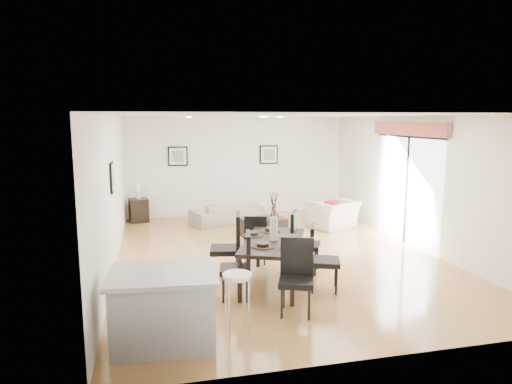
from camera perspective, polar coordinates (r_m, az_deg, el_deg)
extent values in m
plane|color=tan|center=(9.00, 2.49, -7.89)|extent=(8.00, 8.00, 0.00)
cube|color=white|center=(12.57, -2.41, 3.27)|extent=(6.00, 0.04, 2.70)
cube|color=white|center=(5.05, 15.02, -5.94)|extent=(6.00, 0.04, 2.70)
cube|color=white|center=(8.41, -17.54, -0.08)|extent=(0.04, 8.00, 2.70)
cube|color=white|center=(9.94, 19.44, 1.19)|extent=(0.04, 8.00, 2.70)
cube|color=white|center=(8.61, 2.61, 9.56)|extent=(6.00, 8.00, 0.02)
imported|color=gray|center=(11.66, -3.64, -2.58)|extent=(1.99, 1.35, 0.54)
imported|color=beige|center=(11.25, 9.63, -2.77)|extent=(1.32, 1.25, 0.68)
imported|color=#385F28|center=(12.65, 26.55, -2.32)|extent=(0.48, 0.48, 0.66)
cube|color=black|center=(7.30, 2.18, -6.23)|extent=(1.49, 1.96, 0.06)
cylinder|color=black|center=(6.70, -2.05, -10.94)|extent=(0.07, 0.07, 0.67)
cylinder|color=black|center=(8.23, 0.27, -7.08)|extent=(0.07, 0.07, 0.67)
cylinder|color=black|center=(6.60, 4.57, -11.29)|extent=(0.07, 0.07, 0.67)
cylinder|color=black|center=(8.15, 5.60, -7.30)|extent=(0.07, 0.07, 0.67)
cube|color=black|center=(6.81, -2.62, -9.63)|extent=(0.52, 0.52, 0.08)
cube|color=black|center=(6.73, -0.97, -7.36)|extent=(0.14, 0.45, 0.53)
cylinder|color=black|center=(7.06, -4.03, -11.04)|extent=(0.03, 0.03, 0.41)
cylinder|color=black|center=(7.06, -1.15, -11.02)|extent=(0.03, 0.03, 0.41)
cylinder|color=black|center=(6.74, -4.13, -12.06)|extent=(0.03, 0.03, 0.41)
cylinder|color=black|center=(6.73, -1.10, -12.05)|extent=(0.03, 0.03, 0.41)
cube|color=black|center=(7.62, -3.85, -7.22)|extent=(0.58, 0.58, 0.09)
cube|color=black|center=(7.54, -2.24, -4.96)|extent=(0.16, 0.49, 0.59)
cylinder|color=black|center=(7.89, -5.19, -8.68)|extent=(0.04, 0.04, 0.45)
cylinder|color=black|center=(7.88, -2.36, -8.69)|extent=(0.04, 0.04, 0.45)
cylinder|color=black|center=(7.53, -5.36, -9.58)|extent=(0.04, 0.04, 0.45)
cylinder|color=black|center=(7.52, -2.39, -9.58)|extent=(0.04, 0.04, 0.45)
cube|color=black|center=(7.19, 8.59, -8.61)|extent=(0.59, 0.59, 0.08)
cube|color=black|center=(7.10, 7.03, -6.36)|extent=(0.22, 0.45, 0.55)
cylinder|color=black|center=(7.10, 10.03, -10.99)|extent=(0.04, 0.04, 0.42)
cylinder|color=black|center=(7.09, 7.09, -10.94)|extent=(0.04, 0.04, 0.42)
cylinder|color=black|center=(7.44, 9.92, -10.04)|extent=(0.04, 0.04, 0.42)
cylinder|color=black|center=(7.43, 7.12, -9.99)|extent=(0.04, 0.04, 0.42)
cube|color=black|center=(7.97, 6.24, -6.65)|extent=(0.64, 0.64, 0.08)
cube|color=black|center=(7.91, 4.78, -4.48)|extent=(0.26, 0.46, 0.57)
cylinder|color=black|center=(7.85, 7.41, -8.89)|extent=(0.04, 0.04, 0.43)
cylinder|color=black|center=(7.89, 4.69, -8.75)|extent=(0.04, 0.04, 0.43)
cylinder|color=black|center=(8.20, 7.66, -8.10)|extent=(0.04, 0.04, 0.43)
cylinder|color=black|center=(8.24, 5.06, -7.97)|extent=(0.04, 0.04, 0.43)
cube|color=black|center=(6.30, 5.05, -11.09)|extent=(0.59, 0.59, 0.08)
cube|color=black|center=(6.40, 5.15, -8.03)|extent=(0.45, 0.22, 0.55)
cylinder|color=black|center=(6.24, 3.25, -13.76)|extent=(0.04, 0.04, 0.42)
cylinder|color=black|center=(6.57, 3.47, -12.55)|extent=(0.04, 0.04, 0.42)
cylinder|color=black|center=(6.23, 6.65, -13.86)|extent=(0.04, 0.04, 0.42)
cylinder|color=black|center=(6.56, 6.69, -12.63)|extent=(0.04, 0.04, 0.42)
cube|color=black|center=(8.47, 0.06, -6.11)|extent=(0.51, 0.51, 0.07)
cube|color=black|center=(8.23, -0.04, -4.71)|extent=(0.40, 0.18, 0.49)
cylinder|color=black|center=(8.67, 1.21, -7.27)|extent=(0.03, 0.03, 0.37)
cylinder|color=black|center=(8.37, 1.07, -7.89)|extent=(0.03, 0.03, 0.37)
cylinder|color=black|center=(8.70, -0.90, -7.22)|extent=(0.03, 0.03, 0.37)
cylinder|color=black|center=(8.39, -1.13, -7.83)|extent=(0.03, 0.03, 0.37)
cylinder|color=white|center=(7.24, 2.20, -4.60)|extent=(0.13, 0.13, 0.37)
cylinder|color=#322216|center=(7.38, 4.58, -5.81)|extent=(0.36, 0.36, 0.01)
cylinder|color=black|center=(7.37, 4.58, -5.57)|extent=(0.19, 0.19, 0.05)
cylinder|color=#322216|center=(7.83, 1.80, -4.90)|extent=(0.36, 0.36, 0.01)
cylinder|color=black|center=(7.82, 1.80, -4.67)|extent=(0.19, 0.19, 0.05)
cylinder|color=#322216|center=(7.55, -0.39, -5.43)|extent=(0.36, 0.36, 0.01)
cylinder|color=black|center=(7.54, -0.39, -5.20)|extent=(0.19, 0.19, 0.05)
cylinder|color=#322216|center=(6.91, 0.88, -6.82)|extent=(0.36, 0.36, 0.01)
cylinder|color=black|center=(6.90, 0.88, -6.57)|extent=(0.19, 0.19, 0.05)
cylinder|color=#322216|center=(6.80, 4.23, -7.09)|extent=(0.36, 0.36, 0.01)
cylinder|color=black|center=(6.80, 4.24, -6.83)|extent=(0.19, 0.19, 0.05)
cube|color=black|center=(10.42, 0.90, -4.38)|extent=(1.08, 0.75, 0.40)
cube|color=black|center=(12.17, -14.45, -2.21)|extent=(0.53, 0.53, 0.60)
cylinder|color=white|center=(12.10, -14.52, -0.42)|extent=(0.10, 0.10, 0.17)
cone|color=silver|center=(12.07, -14.56, 0.51)|extent=(0.21, 0.21, 0.23)
cube|color=maroon|center=(11.08, 9.39, -1.86)|extent=(0.32, 0.14, 0.31)
cube|color=silver|center=(5.65, -11.34, -14.24)|extent=(1.23, 0.97, 0.82)
cube|color=#B1B1B3|center=(5.49, -11.49, -10.02)|extent=(1.34, 1.08, 0.06)
cylinder|color=white|center=(5.61, -2.39, -10.42)|extent=(0.36, 0.36, 0.05)
cylinder|color=silver|center=(5.88, -1.42, -13.44)|extent=(0.03, 0.03, 0.76)
cylinder|color=silver|center=(5.84, -3.78, -13.63)|extent=(0.03, 0.03, 0.76)
cylinder|color=silver|center=(5.62, -3.36, -14.55)|extent=(0.03, 0.03, 0.76)
cylinder|color=silver|center=(5.66, -0.91, -14.35)|extent=(0.03, 0.03, 0.76)
cube|color=black|center=(12.32, -9.74, 4.42)|extent=(0.52, 0.03, 0.52)
cube|color=white|center=(12.32, -9.74, 4.42)|extent=(0.44, 0.04, 0.44)
cube|color=#50504C|center=(12.32, -9.74, 4.42)|extent=(0.30, 0.04, 0.30)
cube|color=black|center=(12.71, 1.61, 4.70)|extent=(0.52, 0.03, 0.52)
cube|color=white|center=(12.71, 1.61, 4.70)|extent=(0.44, 0.04, 0.44)
cube|color=#50504C|center=(12.71, 1.61, 4.70)|extent=(0.30, 0.04, 0.30)
cube|color=black|center=(8.17, -17.53, 1.78)|extent=(0.03, 0.52, 0.52)
cube|color=white|center=(8.17, -17.53, 1.78)|extent=(0.04, 0.44, 0.44)
cube|color=#50504C|center=(8.17, -17.53, 1.78)|extent=(0.04, 0.30, 0.30)
cube|color=white|center=(10.21, 18.38, 0.17)|extent=(0.02, 2.40, 2.25)
cube|color=black|center=(10.20, 18.28, 0.16)|extent=(0.03, 0.05, 2.25)
cube|color=black|center=(10.10, 18.61, 6.59)|extent=(0.03, 2.50, 0.05)
cube|color=maroon|center=(10.07, 18.46, 7.51)|extent=(0.10, 2.70, 0.28)
plane|color=gray|center=(11.60, 26.66, -4.98)|extent=(6.00, 6.00, 0.00)
cube|color=brown|center=(13.92, 24.00, 1.60)|extent=(0.35, 0.35, 2.00)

